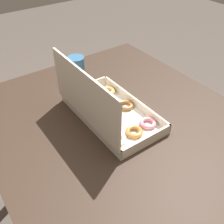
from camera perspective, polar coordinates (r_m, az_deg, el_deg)
dining_table at (r=1.06m, az=1.65°, el=-6.66°), size 1.09×0.93×0.78m
donut_box at (r=0.98m, az=-1.61°, el=0.79°), size 0.41×0.23×0.24m
coffee_mug at (r=1.24m, az=-7.76°, el=9.60°), size 0.08×0.08×0.11m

